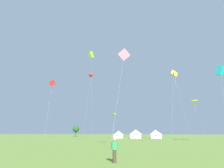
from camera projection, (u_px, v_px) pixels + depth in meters
kite_cyan_diamond at (173, 75)px, 32.48m from camera, size 1.87×1.50×14.09m
kite_green_delta at (53, 83)px, 68.63m from camera, size 2.53×3.14×23.08m
kite_red_diamond at (52, 84)px, 63.34m from camera, size 1.94×3.11×21.77m
kite_cyan_box at (220, 70)px, 37.84m from camera, size 2.18×2.17×17.11m
kite_yellow_parafoil at (194, 101)px, 56.87m from camera, size 3.33×3.08×12.99m
kite_lime_parafoil at (114, 115)px, 58.79m from camera, size 2.60×4.22×8.85m
kite_yellow_diamond at (174, 74)px, 52.29m from camera, size 3.24×2.56×21.63m
kite_red_delta at (91, 75)px, 56.14m from camera, size 2.31×1.94×21.79m
kite_lime_box at (91, 55)px, 67.82m from camera, size 3.38×2.73×34.23m
kite_pink_diamond at (124, 56)px, 25.57m from camera, size 2.85×1.72×14.73m
person_spectator at (114, 150)px, 12.30m from camera, size 0.57×0.32×1.73m
festival_tent_center at (119, 134)px, 63.27m from camera, size 4.14×4.14×2.69m
festival_tent_left at (136, 133)px, 62.27m from camera, size 4.87×4.87×3.16m
festival_tent_right at (156, 134)px, 61.05m from camera, size 4.70×4.70×3.06m
tree_distant_left at (76, 129)px, 86.82m from camera, size 3.43×3.43×5.58m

